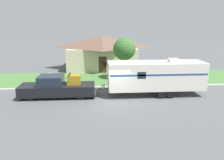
# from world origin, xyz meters

# --- Properties ---
(ground_plane) EXTENTS (120.00, 120.00, 0.00)m
(ground_plane) POSITION_xyz_m (0.00, 0.00, 0.00)
(ground_plane) COLOR #515456
(curb_strip) EXTENTS (80.00, 0.30, 0.14)m
(curb_strip) POSITION_xyz_m (0.00, 3.75, 0.07)
(curb_strip) COLOR #ADADA8
(curb_strip) RESTS_ON ground_plane
(lawn_strip) EXTENTS (80.00, 7.00, 0.03)m
(lawn_strip) POSITION_xyz_m (0.00, 7.40, 0.01)
(lawn_strip) COLOR #477538
(lawn_strip) RESTS_ON ground_plane
(house_across_street) EXTENTS (9.81, 6.83, 4.54)m
(house_across_street) POSITION_xyz_m (-0.59, 13.52, 2.35)
(house_across_street) COLOR beige
(house_across_street) RESTS_ON ground_plane
(pickup_truck) EXTENTS (6.36, 2.02, 2.01)m
(pickup_truck) POSITION_xyz_m (-4.73, 1.38, 0.85)
(pickup_truck) COLOR black
(pickup_truck) RESTS_ON ground_plane
(travel_trailer) EXTENTS (9.17, 2.33, 3.18)m
(travel_trailer) POSITION_xyz_m (3.72, 1.38, 1.74)
(travel_trailer) COLOR black
(travel_trailer) RESTS_ON ground_plane
(mailbox) EXTENTS (0.48, 0.20, 1.41)m
(mailbox) POSITION_xyz_m (-5.86, 4.43, 1.08)
(mailbox) COLOR brown
(mailbox) RESTS_ON ground_plane
(tree_in_yard) EXTENTS (2.46, 2.46, 4.64)m
(tree_in_yard) POSITION_xyz_m (1.67, 6.93, 3.39)
(tree_in_yard) COLOR brown
(tree_in_yard) RESTS_ON ground_plane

